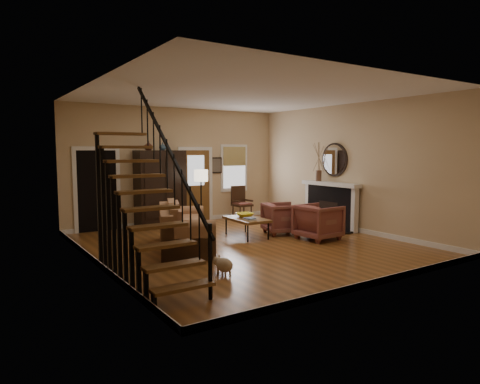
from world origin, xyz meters
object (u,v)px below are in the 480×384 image
armchair_left (318,222)px  side_chair (242,203)px  armchair_right (282,218)px  coffee_table (247,227)px  sofa (185,228)px  armoire (160,189)px  floor_lamp (201,200)px

armchair_left → side_chair: side_chair is taller
armchair_left → armchair_right: armchair_left is taller
coffee_table → side_chair: bearing=58.9°
armchair_right → coffee_table: bearing=97.5°
side_chair → sofa: bearing=-141.5°
coffee_table → armchair_right: (0.98, -0.15, 0.16)m
armoire → coffee_table: (1.22, -2.41, -0.82)m
coffee_table → armchair_right: armchair_right is taller
side_chair → coffee_table: bearing=-121.1°
armoire → coffee_table: size_ratio=1.73×
armchair_left → floor_lamp: bearing=31.7°
armchair_left → floor_lamp: 3.13m
armchair_left → side_chair: (0.07, 3.38, 0.09)m
coffee_table → side_chair: side_chair is taller
sofa → floor_lamp: (1.30, 1.68, 0.36)m
armoire → armchair_right: 3.43m
sofa → side_chair: (3.13, 2.49, 0.07)m
armoire → armchair_left: size_ratio=2.28×
armchair_left → floor_lamp: size_ratio=0.58×
sofa → side_chair: 4.00m
sofa → coffee_table: size_ratio=1.96×
coffee_table → armchair_left: (1.26, -1.17, 0.19)m
armchair_right → sofa: bearing=109.1°
armchair_right → side_chair: side_chair is taller
sofa → armchair_left: bearing=6.0°
sofa → floor_lamp: 2.15m
coffee_table → armchair_left: armchair_left is taller
floor_lamp → side_chair: (1.83, 0.81, -0.29)m
sofa → coffee_table: bearing=31.1°
armchair_left → coffee_table: bearing=44.4°
armchair_left → side_chair: bearing=-4.0°
side_chair → armoire: bearing=175.5°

